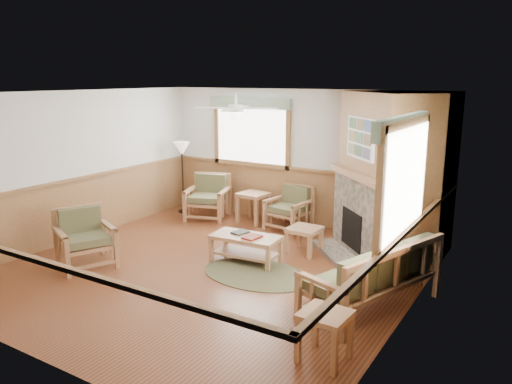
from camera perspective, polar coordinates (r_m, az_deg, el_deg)
The scene contains 24 objects.
floor at distance 7.90m, azimuth -5.20°, elevation -8.83°, with size 6.00×6.00×0.01m, color brown.
ceiling at distance 7.33m, azimuth -5.64°, elevation 11.19°, with size 6.00×6.00×0.01m, color white.
wall_back at distance 10.01m, azimuth 4.95°, elevation 3.92°, with size 6.00×0.02×2.70m, color white.
wall_front at distance 5.49m, azimuth -24.60°, elevation -4.91°, with size 6.00×0.02×2.70m, color white.
wall_left at distance 9.58m, azimuth -19.95°, elevation 2.76°, with size 0.02×6.00×2.70m, color white.
wall_right at distance 6.22m, azimuth 17.31°, elevation -2.28°, with size 0.02×6.00×2.70m, color white.
wainscot at distance 7.71m, azimuth -5.28°, elevation -5.00°, with size 6.00×6.00×1.10m, color olive, non-canonical shape.
fireplace at distance 8.40m, azimuth 14.58°, elevation 1.77°, with size 2.20×2.20×2.70m, color olive, non-canonical shape.
window_back at distance 10.40m, azimuth -0.54°, elevation 10.84°, with size 1.90×0.16×1.50m, color white, non-canonical shape.
window_right at distance 5.85m, azimuth 17.21°, elevation 8.54°, with size 0.16×1.90×1.50m, color white, non-canonical shape.
ceiling_fan at distance 7.40m, azimuth -2.32°, elevation 10.94°, with size 1.24×1.24×0.36m, color white, non-canonical shape.
sofa at distance 6.65m, azimuth 13.06°, elevation -9.20°, with size 0.80×1.96×0.90m, color #A6754D, non-canonical shape.
armchair_back_left at distance 10.52m, azimuth -5.55°, elevation -0.60°, with size 0.82×0.82×0.92m, color #A6754D, non-canonical shape.
armchair_back_right at distance 9.81m, azimuth 3.75°, elevation -1.84°, with size 0.74×0.74×0.83m, color #A6754D, non-canonical shape.
armchair_left at distance 8.31m, azimuth -18.93°, elevation -5.04°, with size 0.80×0.80×0.90m, color #A6754D, non-canonical shape.
coffee_table at distance 8.11m, azimuth -1.18°, elevation -6.48°, with size 1.10×0.55×0.44m, color #A6754D, non-canonical shape.
end_table_chairs at distance 10.23m, azimuth -0.32°, elevation -1.79°, with size 0.55×0.53×0.62m, color #A6754D, non-canonical shape.
end_table_sofa at distance 5.48m, azimuth 7.84°, elevation -16.04°, with size 0.49×0.47×0.55m, color #A6754D, non-canonical shape.
footstool at distance 8.54m, azimuth 5.54°, elevation -5.49°, with size 0.51×0.51×0.45m, color #A6754D, non-canonical shape.
braided_rug at distance 7.67m, azimuth 0.06°, elevation -9.36°, with size 1.75×1.75×0.01m, color brown.
floor_lamp_left at distance 11.03m, azimuth -8.38°, elevation 1.69°, with size 0.36×0.36×1.57m, color black, non-canonical shape.
floor_lamp_right at distance 7.37m, azimuth 15.62°, elevation -3.55°, with size 0.41×0.41×1.77m, color black, non-canonical shape.
book_red at distance 7.91m, azimuth -0.46°, elevation -5.07°, with size 0.22×0.30×0.03m, color maroon.
book_dark at distance 8.16m, azimuth -1.81°, elevation -4.53°, with size 0.20×0.27×0.03m, color #282821.
Camera 1 is at (4.42, -5.85, 2.93)m, focal length 35.00 mm.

